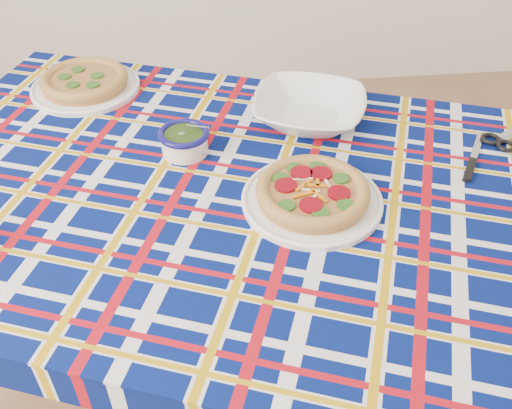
{
  "coord_description": "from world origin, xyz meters",
  "views": [
    {
      "loc": [
        -0.16,
        -0.57,
        1.39
      ],
      "look_at": [
        -0.08,
        0.24,
        0.7
      ],
      "focal_mm": 40.0,
      "sensor_mm": 36.0,
      "label": 1
    }
  ],
  "objects_px": {
    "pesto_bowl": "(184,139)",
    "serving_bowl": "(309,110)",
    "dining_table": "(241,218)",
    "main_focaccia_plate": "(313,192)"
  },
  "relations": [
    {
      "from": "dining_table",
      "to": "pesto_bowl",
      "type": "xyz_separation_m",
      "value": [
        -0.11,
        0.15,
        0.1
      ]
    },
    {
      "from": "serving_bowl",
      "to": "dining_table",
      "type": "bearing_deg",
      "value": -126.7
    },
    {
      "from": "pesto_bowl",
      "to": "dining_table",
      "type": "bearing_deg",
      "value": -53.98
    },
    {
      "from": "dining_table",
      "to": "pesto_bowl",
      "type": "distance_m",
      "value": 0.21
    },
    {
      "from": "pesto_bowl",
      "to": "serving_bowl",
      "type": "distance_m",
      "value": 0.3
    },
    {
      "from": "pesto_bowl",
      "to": "serving_bowl",
      "type": "relative_size",
      "value": 0.43
    },
    {
      "from": "serving_bowl",
      "to": "main_focaccia_plate",
      "type": "bearing_deg",
      "value": -99.07
    },
    {
      "from": "dining_table",
      "to": "main_focaccia_plate",
      "type": "relative_size",
      "value": 5.98
    },
    {
      "from": "main_focaccia_plate",
      "to": "pesto_bowl",
      "type": "height_order",
      "value": "pesto_bowl"
    },
    {
      "from": "main_focaccia_plate",
      "to": "pesto_bowl",
      "type": "distance_m",
      "value": 0.31
    }
  ]
}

